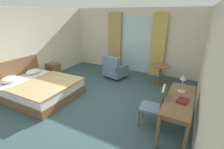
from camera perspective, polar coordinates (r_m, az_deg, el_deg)
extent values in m
cube|color=#334C51|center=(4.63, -8.66, -10.88)|extent=(5.97, 7.10, 0.10)
cube|color=beige|center=(6.92, 7.36, 11.83)|extent=(5.57, 0.12, 2.58)
cube|color=beige|center=(6.12, -30.63, 7.89)|extent=(0.12, 6.70, 2.58)
cube|color=beige|center=(3.30, 31.41, -1.48)|extent=(0.12, 6.70, 2.58)
cube|color=silver|center=(6.82, 8.42, 10.31)|extent=(1.41, 0.02, 2.27)
cube|color=tan|center=(7.08, 0.98, 11.47)|extent=(0.59, 0.10, 2.40)
cube|color=tan|center=(6.46, 15.97, 9.74)|extent=(0.54, 0.10, 2.40)
cube|color=brown|center=(5.38, -23.96, -5.72)|extent=(2.15, 1.76, 0.24)
cube|color=white|center=(5.29, -24.33, -3.50)|extent=(2.08, 1.71, 0.21)
cube|color=brown|center=(6.10, -31.06, -0.07)|extent=(0.09, 1.75, 1.00)
cube|color=tan|center=(4.99, -21.98, -3.06)|extent=(1.43, 1.73, 0.03)
ellipsoid|color=white|center=(5.62, -32.78, -1.52)|extent=(0.36, 0.50, 0.18)
ellipsoid|color=white|center=(6.04, -26.22, 0.98)|extent=(0.37, 0.52, 0.15)
cube|color=brown|center=(6.74, -20.04, 1.51)|extent=(0.47, 0.36, 0.54)
cube|color=brown|center=(6.60, -21.32, 1.92)|extent=(0.40, 0.01, 0.13)
cube|color=brown|center=(3.63, 23.02, -7.98)|extent=(0.55, 1.58, 0.04)
cube|color=brown|center=(3.66, 22.89, -8.78)|extent=(0.51, 1.50, 0.08)
cube|color=brown|center=(3.20, 24.58, -20.64)|extent=(0.06, 0.06, 0.70)
cube|color=brown|center=(4.47, 26.58, -8.42)|extent=(0.06, 0.06, 0.70)
cube|color=brown|center=(3.23, 15.89, -18.92)|extent=(0.06, 0.06, 0.70)
cube|color=brown|center=(4.49, 20.63, -7.32)|extent=(0.06, 0.06, 0.70)
cube|color=slate|center=(3.75, 13.69, -11.27)|extent=(0.51, 0.48, 0.04)
cube|color=brown|center=(3.60, 17.47, -8.17)|extent=(0.07, 0.42, 0.50)
cylinder|color=brown|center=(4.06, 10.89, -11.93)|extent=(0.04, 0.04, 0.40)
cylinder|color=brown|center=(3.73, 9.49, -15.09)|extent=(0.04, 0.04, 0.40)
cylinder|color=brown|center=(4.02, 17.00, -12.93)|extent=(0.04, 0.04, 0.40)
cylinder|color=brown|center=(3.69, 16.22, -16.25)|extent=(0.04, 0.04, 0.40)
cylinder|color=#B7B2A8|center=(3.91, 23.37, -5.48)|extent=(0.17, 0.17, 0.02)
cylinder|color=#B7B2A8|center=(3.85, 23.70, -3.40)|extent=(0.02, 0.02, 0.30)
cone|color=#B7B2A8|center=(3.78, 24.06, -0.91)|extent=(0.14, 0.14, 0.11)
cube|color=maroon|center=(3.52, 23.80, -8.46)|extent=(0.23, 0.31, 0.03)
cube|color=slate|center=(6.24, 1.25, 0.98)|extent=(0.89, 0.86, 0.28)
cube|color=slate|center=(5.90, -0.57, 3.90)|extent=(0.75, 0.29, 0.52)
cube|color=slate|center=(5.97, 3.63, 2.25)|extent=(0.26, 0.71, 0.16)
cube|color=slate|center=(6.37, -0.95, 3.51)|extent=(0.26, 0.71, 0.16)
cylinder|color=#4C3D2D|center=(6.34, 5.11, -0.62)|extent=(0.04, 0.04, 0.10)
cylinder|color=#4C3D2D|center=(6.70, 0.83, 0.70)|extent=(0.04, 0.04, 0.10)
cylinder|color=#4C3D2D|center=(5.91, 1.70, -2.18)|extent=(0.04, 0.04, 0.10)
cylinder|color=#4C3D2D|center=(6.30, -2.66, -0.68)|extent=(0.04, 0.04, 0.10)
cylinder|color=brown|center=(5.81, 17.00, 3.02)|extent=(0.69, 0.69, 0.03)
cylinder|color=brown|center=(5.92, 16.65, -0.15)|extent=(0.07, 0.07, 0.66)
cylinder|color=brown|center=(6.04, 16.34, -2.96)|extent=(0.38, 0.38, 0.02)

